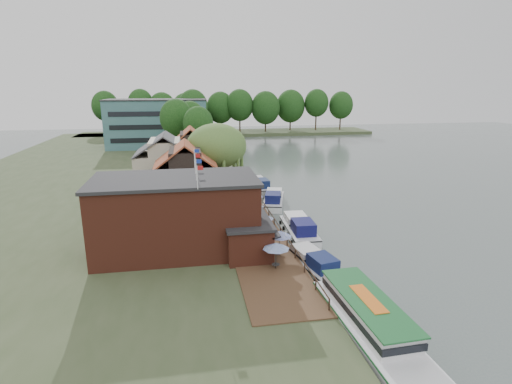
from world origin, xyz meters
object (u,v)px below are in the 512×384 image
umbrella_2 (258,230)px  tour_boat (371,321)px  cottage_a (186,175)px  umbrella_3 (263,224)px  umbrella_6 (254,201)px  cruiser_2 (274,198)px  hotel_block (157,123)px  willow (217,160)px  umbrella_1 (280,243)px  cottage_c (191,152)px  cruiser_1 (299,226)px  umbrella_5 (249,206)px  swan (320,292)px  umbrella_0 (276,256)px  cruiser_0 (313,260)px  pub (198,213)px  cottage_b (166,162)px  umbrella_4 (254,212)px  cruiser_3 (259,184)px

umbrella_2 → tour_boat: (4.68, -16.11, -0.89)m
cottage_a → umbrella_3: size_ratio=3.62×
umbrella_6 → cruiser_2: 6.67m
hotel_block → willow: hotel_block is taller
umbrella_3 → umbrella_1: bearing=-84.2°
cottage_c → cruiser_1: size_ratio=0.85×
umbrella_2 → umbrella_5: same height
cottage_c → hotel_block: bearing=102.2°
cottage_c → cruiser_2: (11.17, -17.50, -4.13)m
umbrella_5 → cruiser_2: 8.70m
umbrella_1 → umbrella_5: bearing=94.6°
hotel_block → swan: (17.50, -79.86, -6.93)m
umbrella_1 → umbrella_0: bearing=-109.5°
umbrella_6 → cruiser_0: umbrella_6 is taller
umbrella_0 → swan: bearing=-45.3°
pub → umbrella_1: 8.36m
umbrella_1 → umbrella_3: 5.33m
umbrella_6 → cruiser_2: bearing=55.6°
hotel_block → cottage_a: 56.47m
cottage_b → tour_boat: bearing=-69.8°
umbrella_2 → cruiser_0: bearing=-53.6°
umbrella_2 → umbrella_3: same height
willow → swan: (6.00, -28.86, -5.99)m
tour_boat → cottage_b: bearing=108.0°
umbrella_5 → umbrella_4: bearing=-85.6°
cottage_b → umbrella_3: cottage_b is taller
umbrella_3 → cruiser_3: 22.85m
cottage_a → umbrella_4: bearing=-47.3°
cottage_b → swan: (13.50, -33.86, -5.03)m
umbrella_0 → umbrella_6: same height
cruiser_1 → umbrella_2: bearing=-145.8°
umbrella_2 → umbrella_4: 5.89m
hotel_block → umbrella_1: 75.72m
hotel_block → pub: bearing=-83.6°
umbrella_6 → hotel_block: bearing=104.5°
umbrella_5 → cruiser_1: umbrella_5 is taller
pub → umbrella_2: 6.60m
cruiser_3 → swan: cruiser_3 is taller
cottage_a → umbrella_3: (7.90, -12.66, -2.96)m
cruiser_0 → hotel_block: bearing=91.8°
cottage_b → cruiser_1: bearing=-53.7°
umbrella_0 → tour_boat: umbrella_0 is taller
cruiser_2 → pub: bearing=-108.4°
umbrella_6 → cruiser_1: (3.92, -7.00, -1.08)m
cottage_b → umbrella_2: bearing=-67.3°
cruiser_0 → tour_boat: 10.59m
cottage_b → umbrella_5: 19.12m
pub → cruiser_1: bearing=19.8°
umbrella_4 → tour_boat: bearing=-79.4°
cottage_a → umbrella_6: 9.78m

